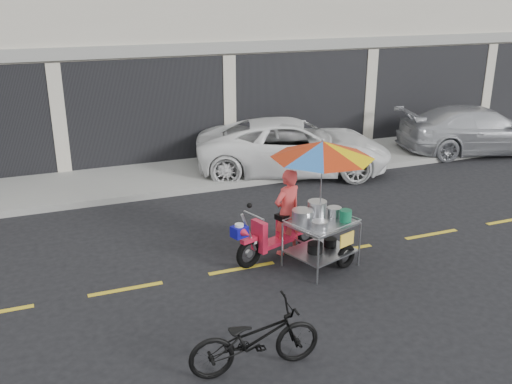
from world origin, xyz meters
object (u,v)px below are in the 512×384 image
object	(u,v)px
near_bicycle	(255,338)
food_vendor_rig	(309,185)
silver_pickup	(479,130)
white_pickup	(294,146)

from	to	relation	value
near_bicycle	food_vendor_rig	bearing A→B (deg)	-34.97
silver_pickup	food_vendor_rig	xyz separation A→B (m)	(-7.82, -4.56, 0.75)
silver_pickup	food_vendor_rig	bearing A→B (deg)	132.94
silver_pickup	food_vendor_rig	distance (m)	9.08
near_bicycle	food_vendor_rig	size ratio (longest dim) A/B	0.65
near_bicycle	food_vendor_rig	world-z (taller)	food_vendor_rig
silver_pickup	near_bicycle	distance (m)	12.11
white_pickup	near_bicycle	size ratio (longest dim) A/B	2.94
silver_pickup	white_pickup	bearing A→B (deg)	100.32
near_bicycle	silver_pickup	bearing A→B (deg)	-51.24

